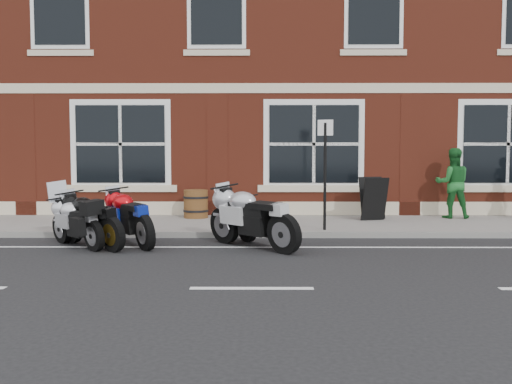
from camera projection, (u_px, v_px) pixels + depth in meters
ground at (254, 249)px, 10.36m from camera, size 80.00×80.00×0.00m
sidewalk at (255, 225)px, 13.35m from camera, size 30.00×3.00×0.12m
kerb at (255, 235)px, 11.77m from camera, size 30.00×0.16×0.12m
pub_building at (257, 34)px, 20.41m from camera, size 24.00×12.00×12.00m
moto_touring_silver at (77, 220)px, 10.61m from camera, size 1.37×1.40×1.21m
moto_sport_red at (130, 216)px, 10.85m from camera, size 1.30×1.86×0.97m
moto_sport_black at (91, 218)px, 10.57m from camera, size 1.60×1.50×0.93m
moto_sport_silver at (252, 216)px, 10.46m from camera, size 1.69×1.79×1.04m
moto_naked_black at (265, 220)px, 10.65m from camera, size 1.12×1.64×0.85m
pedestrian_right at (453, 183)px, 14.17m from camera, size 0.93×0.77×1.74m
a_board_sign at (373, 198)px, 13.79m from camera, size 0.72×0.59×1.04m
barrel_planter at (196, 204)px, 14.24m from camera, size 0.63×0.63×0.70m
parking_sign at (325, 167)px, 11.97m from camera, size 0.31×0.14×2.32m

